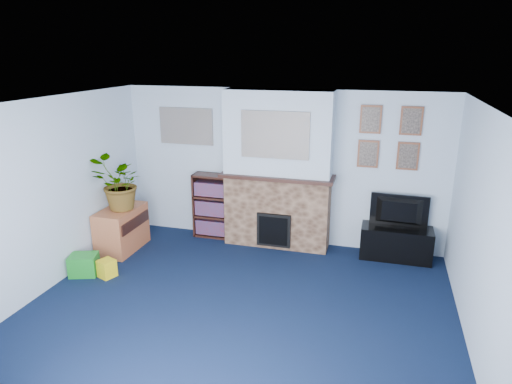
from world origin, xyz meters
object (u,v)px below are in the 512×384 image
(television, at_px, (399,212))
(tv_stand, at_px, (396,244))
(sideboard, at_px, (122,228))
(bookshelf, at_px, (212,207))

(television, bearing_deg, tv_stand, 92.96)
(television, height_order, sideboard, television)
(tv_stand, height_order, television, television)
(bookshelf, relative_size, sideboard, 1.24)
(tv_stand, distance_m, sideboard, 4.12)
(television, distance_m, sideboard, 4.13)
(sideboard, bearing_deg, bookshelf, 37.53)
(television, bearing_deg, sideboard, 14.43)
(tv_stand, bearing_deg, sideboard, -168.80)
(bookshelf, xyz_separation_m, sideboard, (-1.14, -0.88, -0.15))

